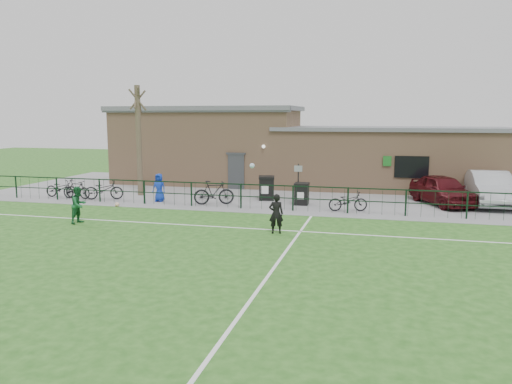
% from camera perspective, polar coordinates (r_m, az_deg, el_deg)
% --- Properties ---
extents(ground, '(90.00, 90.00, 0.00)m').
position_cam_1_polar(ground, '(15.83, -4.49, -7.32)').
color(ground, '#235619').
rests_on(ground, ground).
extents(paving_strip, '(34.00, 13.00, 0.02)m').
position_cam_1_polar(paving_strip, '(28.67, 4.18, -0.06)').
color(paving_strip, gray).
rests_on(paving_strip, ground).
extents(pitch_line_touch, '(28.00, 0.10, 0.01)m').
position_cam_1_polar(pitch_line_touch, '(23.16, 1.70, -2.16)').
color(pitch_line_touch, white).
rests_on(pitch_line_touch, ground).
extents(pitch_line_mid, '(28.00, 0.10, 0.01)m').
position_cam_1_polar(pitch_line_mid, '(19.54, -0.72, -4.19)').
color(pitch_line_mid, white).
rests_on(pitch_line_mid, ground).
extents(pitch_line_perp, '(0.10, 16.00, 0.01)m').
position_cam_1_polar(pitch_line_perp, '(15.33, 2.68, -7.82)').
color(pitch_line_perp, white).
rests_on(pitch_line_perp, ground).
extents(perimeter_fence, '(28.00, 0.10, 1.20)m').
position_cam_1_polar(perimeter_fence, '(23.24, 1.82, -0.62)').
color(perimeter_fence, black).
rests_on(perimeter_fence, ground).
extents(bare_tree, '(0.30, 0.30, 6.00)m').
position_cam_1_polar(bare_tree, '(28.09, -13.24, 5.68)').
color(bare_tree, '#4B3D2D').
rests_on(bare_tree, ground).
extents(wheelie_bin_left, '(0.93, 1.01, 1.15)m').
position_cam_1_polar(wheelie_bin_left, '(26.04, 1.22, 0.38)').
color(wheelie_bin_left, black).
rests_on(wheelie_bin_left, paving_strip).
extents(wheelie_bin_right, '(0.68, 0.76, 0.99)m').
position_cam_1_polar(wheelie_bin_right, '(24.71, 5.25, -0.30)').
color(wheelie_bin_right, black).
rests_on(wheelie_bin_right, paving_strip).
extents(sign_post, '(0.07, 0.07, 2.00)m').
position_cam_1_polar(sign_post, '(24.87, 4.84, 0.94)').
color(sign_post, black).
rests_on(sign_post, paving_strip).
extents(car_maroon, '(3.37, 4.67, 1.48)m').
position_cam_1_polar(car_maroon, '(26.22, 20.57, 0.24)').
color(car_maroon, '#440C11').
rests_on(car_maroon, paving_strip).
extents(car_silver, '(1.80, 5.03, 1.65)m').
position_cam_1_polar(car_silver, '(27.07, 25.14, 0.40)').
color(car_silver, '#B6B9BF').
rests_on(car_silver, paving_strip).
extents(bicycle_a, '(1.85, 0.66, 0.97)m').
position_cam_1_polar(bicycle_a, '(28.81, -21.36, 0.40)').
color(bicycle_a, black).
rests_on(bicycle_a, paving_strip).
extents(bicycle_b, '(1.65, 0.54, 0.98)m').
position_cam_1_polar(bicycle_b, '(28.00, -19.84, 0.27)').
color(bicycle_b, black).
rests_on(bicycle_b, paving_strip).
extents(bicycle_c, '(2.11, 1.29, 1.05)m').
position_cam_1_polar(bicycle_c, '(27.32, -16.99, 0.27)').
color(bicycle_c, black).
rests_on(bicycle_c, paving_strip).
extents(bicycle_d, '(2.05, 1.24, 1.19)m').
position_cam_1_polar(bicycle_d, '(24.69, -4.83, -0.07)').
color(bicycle_d, black).
rests_on(bicycle_d, paving_strip).
extents(bicycle_e, '(1.88, 1.07, 0.93)m').
position_cam_1_polar(bicycle_e, '(23.28, 10.46, -1.04)').
color(bicycle_e, black).
rests_on(bicycle_e, paving_strip).
extents(spectator_child, '(0.72, 0.48, 1.44)m').
position_cam_1_polar(spectator_child, '(25.96, -11.02, 0.51)').
color(spectator_child, '#1232AD').
rests_on(spectator_child, paving_strip).
extents(goalkeeper_kick, '(2.11, 3.25, 2.34)m').
position_cam_1_polar(goalkeeper_kick, '(18.73, 2.20, -2.26)').
color(goalkeeper_kick, black).
rests_on(goalkeeper_kick, ground).
extents(outfield_player, '(0.71, 0.84, 1.52)m').
position_cam_1_polar(outfield_player, '(21.66, -19.60, -1.39)').
color(outfield_player, '#195A2E').
rests_on(outfield_player, ground).
extents(ball_ground, '(0.21, 0.21, 0.21)m').
position_cam_1_polar(ball_ground, '(25.12, -15.58, -1.38)').
color(ball_ground, white).
rests_on(ball_ground, ground).
extents(clubhouse, '(24.25, 5.40, 4.96)m').
position_cam_1_polar(clubhouse, '(31.52, 3.60, 4.78)').
color(clubhouse, tan).
rests_on(clubhouse, ground).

